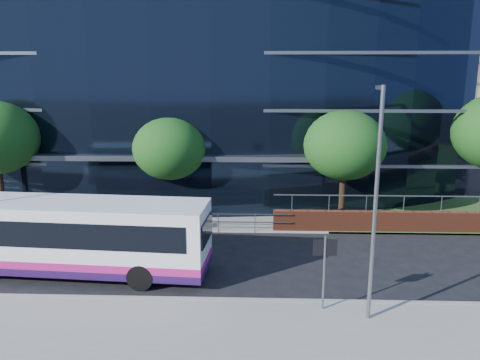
{
  "coord_description": "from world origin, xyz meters",
  "views": [
    {
      "loc": [
        2.07,
        -17.21,
        8.51
      ],
      "look_at": [
        1.15,
        8.0,
        2.72
      ],
      "focal_mm": 35.0,
      "sensor_mm": 36.0,
      "label": 1
    }
  ],
  "objects_px": {
    "street_sign": "(325,257)",
    "city_bus": "(72,236)",
    "tree_dist_e": "(441,107)",
    "tree_far_c": "(345,145)",
    "tree_far_b": "(170,149)",
    "streetlight_east": "(376,199)"
  },
  "relations": [
    {
      "from": "street_sign",
      "to": "city_bus",
      "type": "relative_size",
      "value": 0.23
    },
    {
      "from": "tree_dist_e",
      "to": "tree_far_c",
      "type": "bearing_deg",
      "value": -118.74
    },
    {
      "from": "tree_far_b",
      "to": "city_bus",
      "type": "distance_m",
      "value": 8.91
    },
    {
      "from": "tree_dist_e",
      "to": "streetlight_east",
      "type": "bearing_deg",
      "value": -113.11
    },
    {
      "from": "streetlight_east",
      "to": "city_bus",
      "type": "xyz_separation_m",
      "value": [
        -11.78,
        3.59,
        -2.73
      ]
    },
    {
      "from": "street_sign",
      "to": "tree_dist_e",
      "type": "bearing_deg",
      "value": 64.88
    },
    {
      "from": "tree_far_b",
      "to": "tree_dist_e",
      "type": "distance_m",
      "value": 40.74
    },
    {
      "from": "street_sign",
      "to": "tree_dist_e",
      "type": "height_order",
      "value": "tree_dist_e"
    },
    {
      "from": "tree_far_b",
      "to": "city_bus",
      "type": "bearing_deg",
      "value": -109.0
    },
    {
      "from": "street_sign",
      "to": "streetlight_east",
      "type": "distance_m",
      "value": 2.8
    },
    {
      "from": "street_sign",
      "to": "tree_far_b",
      "type": "height_order",
      "value": "tree_far_b"
    },
    {
      "from": "tree_dist_e",
      "to": "city_bus",
      "type": "relative_size",
      "value": 0.54
    },
    {
      "from": "street_sign",
      "to": "streetlight_east",
      "type": "relative_size",
      "value": 0.35
    },
    {
      "from": "streetlight_east",
      "to": "city_bus",
      "type": "height_order",
      "value": "streetlight_east"
    },
    {
      "from": "tree_far_b",
      "to": "streetlight_east",
      "type": "xyz_separation_m",
      "value": [
        9.0,
        -11.67,
        0.23
      ]
    },
    {
      "from": "tree_far_b",
      "to": "tree_far_c",
      "type": "distance_m",
      "value": 10.02
    },
    {
      "from": "tree_far_c",
      "to": "streetlight_east",
      "type": "height_order",
      "value": "streetlight_east"
    },
    {
      "from": "street_sign",
      "to": "city_bus",
      "type": "height_order",
      "value": "city_bus"
    },
    {
      "from": "tree_far_b",
      "to": "city_bus",
      "type": "xyz_separation_m",
      "value": [
        -2.78,
        -8.08,
        -2.5
      ]
    },
    {
      "from": "street_sign",
      "to": "city_bus",
      "type": "bearing_deg",
      "value": 163.71
    },
    {
      "from": "tree_dist_e",
      "to": "city_bus",
      "type": "height_order",
      "value": "tree_dist_e"
    },
    {
      "from": "tree_dist_e",
      "to": "street_sign",
      "type": "bearing_deg",
      "value": -115.12
    }
  ]
}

